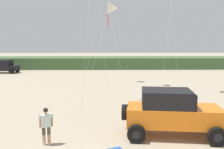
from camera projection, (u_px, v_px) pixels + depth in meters
name	position (u px, v px, depth m)	size (l,w,h in m)	color
dune_ridge	(85.00, 62.00, 45.54)	(90.00, 7.97, 1.95)	#426038
jeep	(172.00, 112.00, 11.84)	(4.97, 2.88, 2.26)	orange
person_watching	(46.00, 124.00, 10.86)	(0.60, 0.40, 1.67)	tan
distant_pickup	(3.00, 67.00, 37.37)	(4.70, 2.60, 1.98)	black
kite_black_sled	(110.00, 10.00, 18.97)	(2.63, 4.67, 7.61)	white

